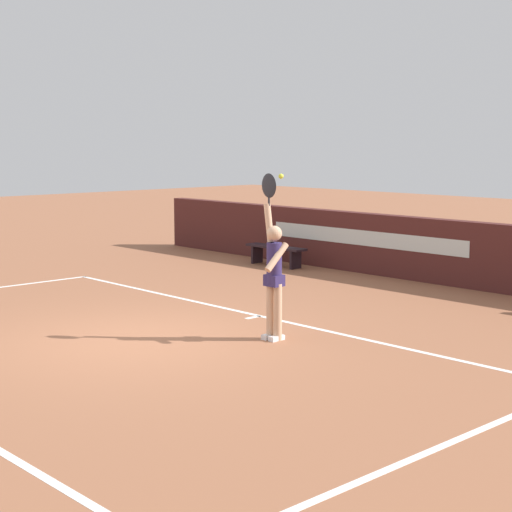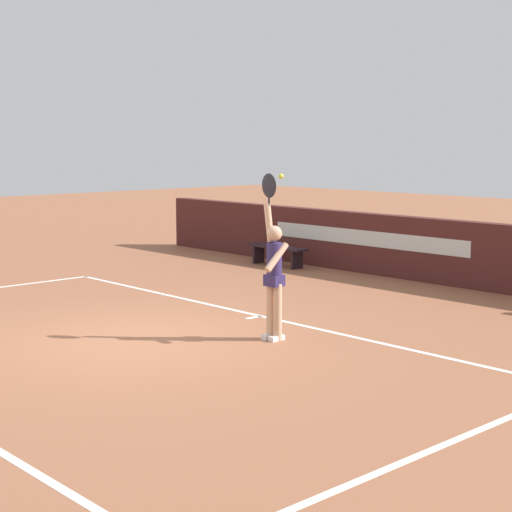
% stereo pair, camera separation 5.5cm
% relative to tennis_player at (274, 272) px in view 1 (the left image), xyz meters
% --- Properties ---
extents(ground_plane, '(60.00, 60.00, 0.00)m').
position_rel_tennis_player_xyz_m(ground_plane, '(-1.29, -1.48, -0.97)').
color(ground_plane, '#975C3E').
extents(court_lines, '(10.74, 5.83, 0.00)m').
position_rel_tennis_player_xyz_m(court_lines, '(-1.29, -1.90, -0.96)').
color(court_lines, white).
rests_on(court_lines, ground).
extents(back_wall, '(16.41, 0.30, 1.27)m').
position_rel_tennis_player_xyz_m(back_wall, '(-1.29, 5.65, -0.33)').
color(back_wall, '#491F1C').
rests_on(back_wall, ground).
extents(tennis_player, '(0.42, 0.42, 2.35)m').
position_rel_tennis_player_xyz_m(tennis_player, '(0.00, 0.00, 0.00)').
color(tennis_player, tan).
rests_on(tennis_player, ground).
extents(tennis_ball, '(0.07, 0.07, 0.07)m').
position_rel_tennis_player_xyz_m(tennis_ball, '(0.05, 0.09, 1.34)').
color(tennis_ball, '#D1DE36').
extents(courtside_bench_near, '(1.61, 0.38, 0.45)m').
position_rel_tennis_player_xyz_m(courtside_bench_near, '(-4.98, 4.91, -0.62)').
color(courtside_bench_near, black).
rests_on(courtside_bench_near, ground).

